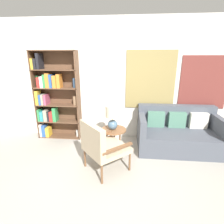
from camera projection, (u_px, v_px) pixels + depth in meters
ground_plane at (95, 196)px, 2.48m from camera, size 14.00×14.00×0.00m
wall_back at (112, 81)px, 3.99m from camera, size 6.40×0.08×2.70m
bookshelf at (53, 97)px, 4.05m from camera, size 1.02×0.30×2.02m
armchair at (101, 144)px, 2.87m from camera, size 0.90×0.90×0.89m
couch at (177, 133)px, 3.72m from camera, size 1.66×0.92×0.87m
side_table at (114, 132)px, 3.48m from camera, size 0.50×0.50×0.51m
table_lamp at (113, 116)px, 3.37m from camera, size 0.27×0.27×0.48m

